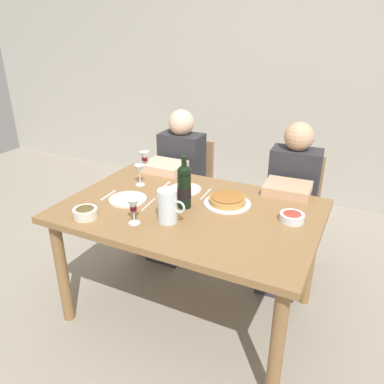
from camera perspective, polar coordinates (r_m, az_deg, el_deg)
name	(u,v)px	position (r m, az deg, el deg)	size (l,w,h in m)	color
ground_plane	(190,309)	(2.66, -0.31, -17.22)	(8.00, 8.00, 0.00)	gray
back_wall	(286,63)	(4.04, 14.03, 18.32)	(8.00, 0.10, 2.80)	#B2ADA3
dining_table	(190,222)	(2.28, -0.35, -4.50)	(1.50, 1.00, 0.76)	olive
wine_bottle	(184,187)	(2.19, -1.24, 0.82)	(0.08, 0.08, 0.32)	black
water_pitcher	(168,208)	(2.05, -3.69, -2.40)	(0.16, 0.11, 0.19)	silver
baked_tart	(227,200)	(2.28, 5.37, -1.21)	(0.28, 0.28, 0.06)	silver
salad_bowl	(292,217)	(2.15, 14.86, -3.61)	(0.13, 0.13, 0.05)	silver
olive_bowl	(85,212)	(2.20, -15.81, -2.93)	(0.14, 0.14, 0.07)	silver
wine_glass_left_diner	(139,171)	(2.54, -7.93, 3.20)	(0.07, 0.07, 0.14)	silver
wine_glass_right_diner	(145,157)	(2.78, -7.18, 5.23)	(0.07, 0.07, 0.15)	silver
wine_glass_centre	(133,207)	(2.05, -8.86, -2.19)	(0.06, 0.06, 0.14)	silver
dinner_plate_left_setting	(128,199)	(2.36, -9.66, -1.09)	(0.23, 0.23, 0.01)	silver
dinner_plate_right_setting	(185,189)	(2.47, -1.05, 0.41)	(0.21, 0.21, 0.01)	silver
fork_left_setting	(108,195)	(2.45, -12.52, -0.50)	(0.16, 0.01, 0.01)	silver
knife_left_setting	(148,205)	(2.29, -6.59, -1.89)	(0.18, 0.01, 0.01)	silver
knife_right_setting	(206,194)	(2.41, 2.12, -0.30)	(0.18, 0.01, 0.01)	silver
spoon_right_setting	(165,186)	(2.54, -4.07, 0.93)	(0.16, 0.01, 0.01)	silver
chair_left	(189,184)	(3.24, -0.52, 1.19)	(0.40, 0.40, 0.87)	#9E7A51
diner_left	(175,181)	(3.00, -2.52, 1.71)	(0.34, 0.50, 1.16)	#2D2D33
chair_right	(293,204)	(2.98, 15.03, -1.83)	(0.42, 0.42, 0.87)	#9E7A51
diner_right	(289,203)	(2.72, 14.46, -1.56)	(0.35, 0.52, 1.16)	#2D2D33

